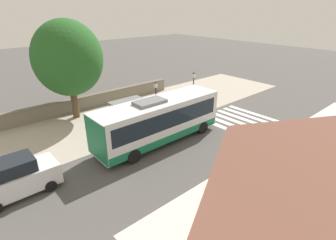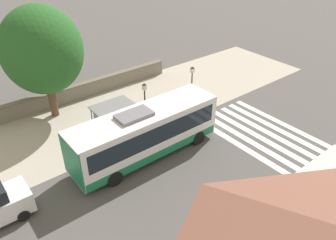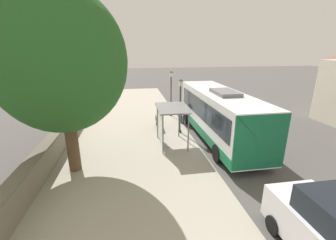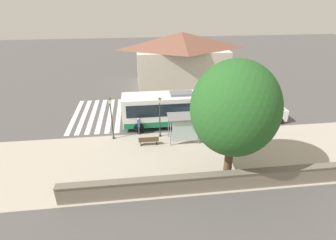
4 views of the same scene
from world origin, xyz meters
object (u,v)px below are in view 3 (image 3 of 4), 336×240
object	(u,v)px
street_lamp_near	(171,90)
street_lamp_far	(180,101)
bus_shelter	(169,114)
bench	(158,122)
pedestrian	(183,112)
bus	(219,114)
shade_tree	(61,61)

from	to	relation	value
street_lamp_near	street_lamp_far	size ratio (longest dim) A/B	1.03
bus_shelter	bench	world-z (taller)	bus_shelter
pedestrian	street_lamp_far	bearing A→B (deg)	-108.85
bus_shelter	street_lamp_far	world-z (taller)	street_lamp_far
bench	street_lamp_far	distance (m)	2.64
bus_shelter	bus	bearing A→B (deg)	7.20
street_lamp_far	shade_tree	distance (m)	8.39
bench	shade_tree	distance (m)	8.95
street_lamp_far	bus	bearing A→B (deg)	-35.34
bus	street_lamp_far	size ratio (longest dim) A/B	2.57
bench	bus	bearing A→B (deg)	-36.48
pedestrian	street_lamp_near	world-z (taller)	street_lamp_near
pedestrian	shade_tree	bearing A→B (deg)	-138.42
bus_shelter	street_lamp_far	size ratio (longest dim) A/B	0.73
bus_shelter	pedestrian	bearing A→B (deg)	65.59
bus_shelter	street_lamp_near	distance (m)	6.53
bus	bench	bearing A→B (deg)	143.52
bus_shelter	bench	distance (m)	3.60
street_lamp_near	street_lamp_far	xyz separation A→B (m)	(-0.12, -4.34, -0.07)
bus	bus_shelter	size ratio (longest dim) A/B	3.53
bench	bus_shelter	bearing A→B (deg)	-84.65
shade_tree	street_lamp_near	bearing A→B (deg)	52.91
shade_tree	street_lamp_far	bearing A→B (deg)	34.06
street_lamp_near	bus_shelter	bearing A→B (deg)	-101.25
bench	pedestrian	bearing A→B (deg)	20.91
pedestrian	shade_tree	size ratio (longest dim) A/B	0.20
bus_shelter	shade_tree	world-z (taller)	shade_tree
bus_shelter	shade_tree	distance (m)	6.69
street_lamp_far	shade_tree	bearing A→B (deg)	-145.94
pedestrian	bench	bearing A→B (deg)	-159.09
shade_tree	bench	bearing A→B (deg)	47.77
shade_tree	bus_shelter	bearing A→B (deg)	23.48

